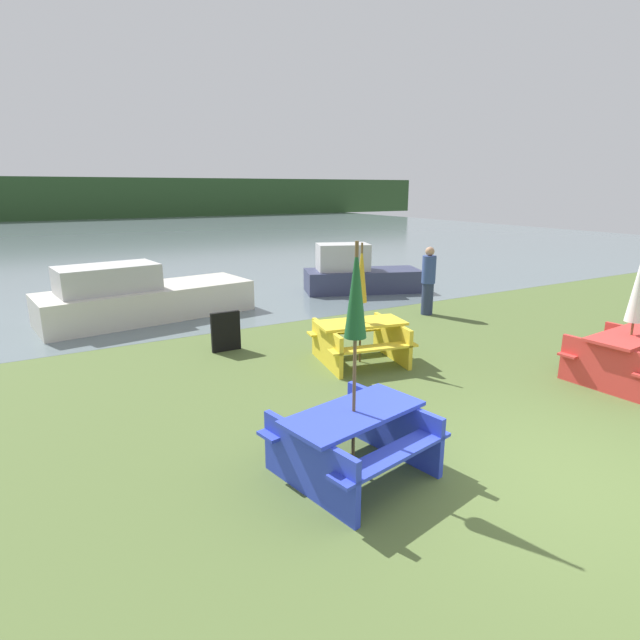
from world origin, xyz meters
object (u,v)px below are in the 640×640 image
boat (141,298)px  boat_second (357,274)px  picnic_table_blue (353,436)px  person (428,281)px  umbrella_gold (361,275)px  picnic_table_yellow (360,338)px  umbrella_white (640,284)px  umbrella_darkgreen (356,295)px  signboard (226,331)px  picnic_table_red (628,354)px

boat → boat_second: bearing=-6.5°
picnic_table_blue → person: size_ratio=1.08×
umbrella_gold → boat: (-2.74, 5.04, -1.05)m
picnic_table_yellow → umbrella_white: bearing=-42.9°
boat_second → umbrella_gold: bearing=-103.2°
umbrella_darkgreen → boat_second: size_ratio=0.69×
boat → person: size_ratio=3.03×
umbrella_white → signboard: (-4.91, 4.62, -1.20)m
picnic_table_blue → person: bearing=42.6°
umbrella_gold → boat_second: (3.41, 5.19, -1.04)m
picnic_table_blue → boat: bearing=94.9°
umbrella_darkgreen → signboard: size_ratio=3.30×
picnic_table_yellow → umbrella_white: umbrella_white is taller
boat_second → boat: bearing=-158.4°
picnic_table_yellow → umbrella_darkgreen: (-2.06, -2.91, 1.52)m
umbrella_darkgreen → umbrella_white: umbrella_darkgreen is taller
picnic_table_yellow → umbrella_darkgreen: size_ratio=0.71×
picnic_table_blue → picnic_table_red: (5.14, 0.05, 0.03)m
umbrella_gold → umbrella_darkgreen: bearing=-125.3°
person → signboard: size_ratio=2.17×
person → signboard: (-5.17, -0.28, -0.44)m
boat_second → person: bearing=-71.3°
picnic_table_yellow → umbrella_darkgreen: bearing=-125.3°
boat → boat_second: 6.15m
umbrella_white → umbrella_gold: bearing=137.1°
umbrella_darkgreen → umbrella_gold: 3.59m
picnic_table_red → umbrella_darkgreen: bearing=-179.5°
boat → boat_second: boat_second is taller
picnic_table_blue → umbrella_darkgreen: bearing=161.6°
boat → umbrella_gold: bearing=-69.4°
boat → person: (6.07, -3.00, 0.32)m
umbrella_darkgreen → boat: (-0.68, 7.95, -1.46)m
picnic_table_yellow → boat_second: 6.21m
picnic_table_red → picnic_table_yellow: 4.21m
umbrella_gold → umbrella_white: size_ratio=0.95×
picnic_table_blue → umbrella_gold: size_ratio=0.84×
picnic_table_blue → boat: (-0.68, 7.95, 0.06)m
picnic_table_blue → picnic_table_red: 5.14m
picnic_table_blue → umbrella_white: (5.14, 0.05, 1.14)m
umbrella_white → boat_second: bearing=87.6°
umbrella_darkgreen → boat_second: bearing=56.0°
umbrella_darkgreen → umbrella_white: size_ratio=1.13×
picnic_table_red → boat: 9.81m
picnic_table_yellow → umbrella_gold: size_ratio=0.84×
boat_second → signboard: bearing=-126.6°
picnic_table_red → picnic_table_yellow: size_ratio=0.98×
person → signboard: bearing=-176.8°
picnic_table_yellow → picnic_table_blue: bearing=-125.3°
picnic_table_blue → umbrella_white: umbrella_white is taller
umbrella_darkgreen → person: bearing=42.6°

